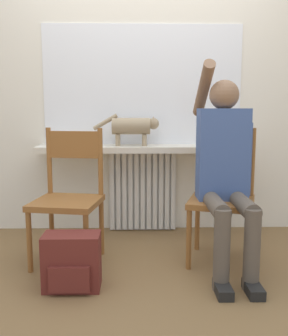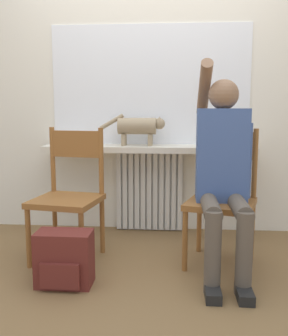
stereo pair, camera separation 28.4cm
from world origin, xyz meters
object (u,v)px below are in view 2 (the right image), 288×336
at_px(cat, 139,127).
at_px(backpack, 64,259).
at_px(chair_right, 222,196).
at_px(chair_left, 69,193).
at_px(person, 223,167).

distance_m(cat, backpack, 1.35).
bearing_deg(chair_right, chair_left, -162.86).
distance_m(chair_right, cat, 0.98).
height_order(chair_left, cat, cat).
xyz_separation_m(cat, backpack, (-0.36, -1.05, -0.76)).
xyz_separation_m(chair_left, backpack, (0.09, -0.45, -0.31)).
distance_m(chair_left, backpack, 0.56).
bearing_deg(chair_right, cat, 154.05).
relative_size(chair_left, person, 0.67).
bearing_deg(chair_left, person, 3.13).
height_order(person, backpack, person).
xyz_separation_m(chair_left, person, (1.07, -0.12, 0.23)).
xyz_separation_m(chair_right, cat, (-0.64, 0.60, 0.45)).
distance_m(chair_left, person, 1.10).
xyz_separation_m(person, backpack, (-0.99, -0.33, -0.54)).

